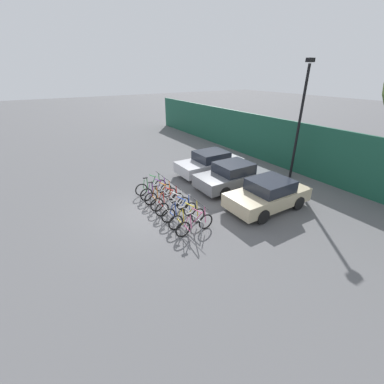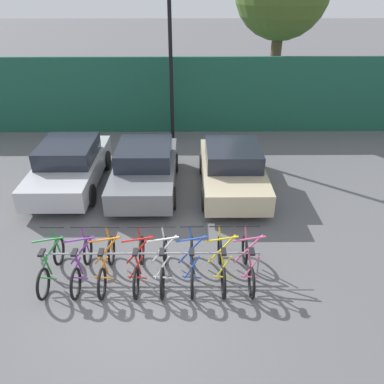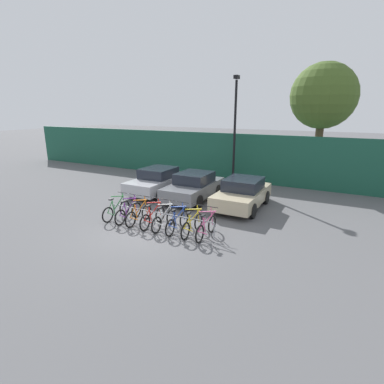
% 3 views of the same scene
% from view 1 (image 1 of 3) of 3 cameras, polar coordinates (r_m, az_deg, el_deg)
% --- Properties ---
extents(ground_plane, '(120.00, 120.00, 0.00)m').
position_cam_1_polar(ground_plane, '(11.77, -7.60, -4.31)').
color(ground_plane, '#59595B').
extents(hoarding_wall, '(36.00, 0.16, 3.03)m').
position_cam_1_polar(hoarding_wall, '(17.03, 22.80, 8.89)').
color(hoarding_wall, '#19513D').
rests_on(hoarding_wall, ground).
extents(bike_rack, '(4.75, 0.04, 0.57)m').
position_cam_1_polar(bike_rack, '(11.64, -4.34, -1.73)').
color(bike_rack, gray).
rests_on(bike_rack, ground).
extents(bicycle_green, '(0.68, 1.71, 1.05)m').
position_cam_1_polar(bicycle_green, '(13.37, -9.11, 1.17)').
color(bicycle_green, black).
rests_on(bicycle_green, ground).
extents(bicycle_purple, '(0.68, 1.71, 1.05)m').
position_cam_1_polar(bicycle_purple, '(12.82, -7.94, 0.16)').
color(bicycle_purple, black).
rests_on(bicycle_purple, ground).
extents(bicycle_orange, '(0.68, 1.71, 1.05)m').
position_cam_1_polar(bicycle_orange, '(12.38, -6.92, -0.73)').
color(bicycle_orange, black).
rests_on(bicycle_orange, ground).
extents(bicycle_red, '(0.68, 1.71, 1.05)m').
position_cam_1_polar(bicycle_red, '(11.82, -5.48, -1.98)').
color(bicycle_red, black).
rests_on(bicycle_red, ground).
extents(bicycle_white, '(0.68, 1.71, 1.05)m').
position_cam_1_polar(bicycle_white, '(11.40, -4.29, -3.02)').
color(bicycle_white, black).
rests_on(bicycle_white, ground).
extents(bicycle_blue, '(0.68, 1.71, 1.05)m').
position_cam_1_polar(bicycle_blue, '(10.94, -2.80, -4.30)').
color(bicycle_blue, black).
rests_on(bicycle_blue, ground).
extents(bicycle_yellow, '(0.68, 1.71, 1.05)m').
position_cam_1_polar(bicycle_yellow, '(10.46, -1.08, -5.78)').
color(bicycle_yellow, black).
rests_on(bicycle_yellow, ground).
extents(bicycle_pink, '(0.68, 1.71, 1.05)m').
position_cam_1_polar(bicycle_pink, '(10.05, 0.59, -7.21)').
color(bicycle_pink, black).
rests_on(bicycle_pink, ground).
extents(car_silver, '(1.91, 4.05, 1.40)m').
position_cam_1_polar(car_silver, '(15.76, 4.01, 6.46)').
color(car_silver, '#B7B7BC').
rests_on(car_silver, ground).
extents(car_grey, '(1.91, 3.93, 1.40)m').
position_cam_1_polar(car_grey, '(13.92, 8.90, 3.59)').
color(car_grey, slate).
rests_on(car_grey, ground).
extents(car_beige, '(1.91, 3.90, 1.40)m').
position_cam_1_polar(car_beige, '(12.16, 16.51, -0.52)').
color(car_beige, '#C1B28E').
rests_on(car_beige, ground).
extents(lamp_post, '(0.24, 0.44, 6.36)m').
position_cam_1_polar(lamp_post, '(15.61, 22.95, 15.19)').
color(lamp_post, black).
rests_on(lamp_post, ground).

